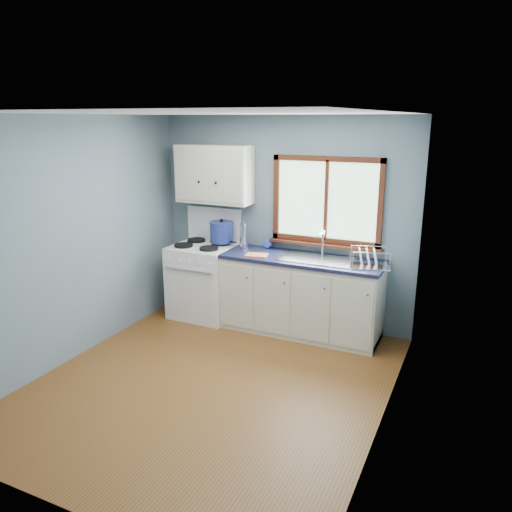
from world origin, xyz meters
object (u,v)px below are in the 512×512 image
at_px(skillet, 220,240).
at_px(utensil_crock, 244,242).
at_px(thermos, 244,236).
at_px(sink, 317,264).
at_px(stockpot, 222,232).
at_px(dish_rack, 369,262).
at_px(gas_range, 204,278).
at_px(base_cabinets, 301,299).

height_order(skillet, utensil_crock, utensil_crock).
bearing_deg(thermos, sink, -4.69).
xyz_separation_m(stockpot, utensil_crock, (0.32, -0.01, -0.10)).
relative_size(utensil_crock, dish_rack, 0.72).
relative_size(stockpot, thermos, 0.95).
bearing_deg(stockpot, utensil_crock, -1.01).
xyz_separation_m(gas_range, base_cabinets, (1.31, 0.02, -0.08)).
relative_size(skillet, stockpot, 1.21).
bearing_deg(base_cabinets, skillet, 174.43).
bearing_deg(utensil_crock, dish_rack, -5.94).
relative_size(base_cabinets, sink, 2.20).
height_order(base_cabinets, sink, sink).
distance_m(skillet, thermos, 0.36).
bearing_deg(utensil_crock, gas_range, -164.36).
xyz_separation_m(base_cabinets, sink, (0.18, -0.00, 0.45)).
height_order(gas_range, base_cabinets, gas_range).
bearing_deg(thermos, dish_rack, -4.36).
bearing_deg(base_cabinets, stockpot, 173.41).
height_order(base_cabinets, utensil_crock, utensil_crock).
height_order(gas_range, stockpot, gas_range).
relative_size(base_cabinets, dish_rack, 3.88).
bearing_deg(sink, base_cabinets, 179.87).
distance_m(gas_range, thermos, 0.79).
xyz_separation_m(skillet, stockpot, (0.02, 0.02, 0.11)).
bearing_deg(thermos, gas_range, -169.44).
xyz_separation_m(sink, thermos, (-0.96, 0.08, 0.22)).
distance_m(base_cabinets, utensil_crock, 0.99).
bearing_deg(sink, stockpot, 174.30).
bearing_deg(skillet, sink, 0.44).
distance_m(base_cabinets, sink, 0.48).
bearing_deg(sink, thermos, 175.31).
height_order(stockpot, thermos, stockpot).
height_order(stockpot, dish_rack, stockpot).
height_order(sink, thermos, thermos).
bearing_deg(skillet, stockpot, 54.24).
height_order(utensil_crock, thermos, utensil_crock).
relative_size(base_cabinets, utensil_crock, 5.36).
xyz_separation_m(skillet, utensil_crock, (0.33, 0.01, 0.01)).
xyz_separation_m(sink, skillet, (-1.31, 0.11, 0.12)).
relative_size(gas_range, thermos, 4.27).
relative_size(sink, stockpot, 2.77).
xyz_separation_m(stockpot, dish_rack, (1.89, -0.17, -0.12)).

